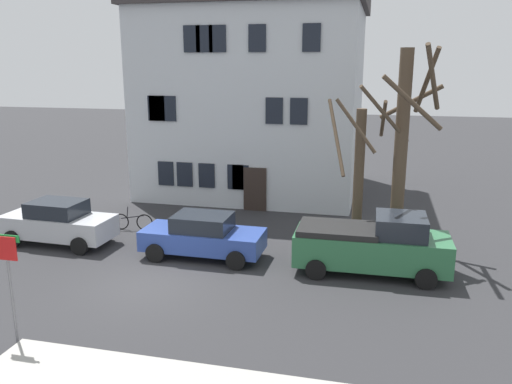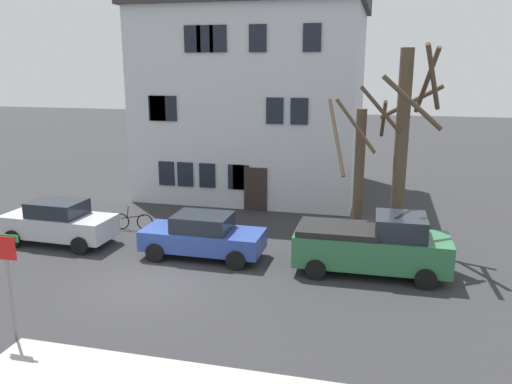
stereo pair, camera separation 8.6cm
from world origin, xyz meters
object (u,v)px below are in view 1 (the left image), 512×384
car_blue_sedan (203,236)px  street_sign_pole (8,268)px  tree_bare_near (359,169)px  bicycle_leaning (133,222)px  building_main (256,87)px  car_silver_sedan (58,223)px  tree_bare_mid (404,144)px  pickup_truck_green (373,245)px

car_blue_sedan → street_sign_pole: bearing=-111.4°
tree_bare_near → bicycle_leaning: size_ratio=3.58×
building_main → car_silver_sedan: bearing=-116.0°
car_silver_sedan → tree_bare_near: bearing=12.1°
tree_bare_mid → car_blue_sedan: size_ratio=1.71×
pickup_truck_green → bicycle_leaning: size_ratio=2.94×
car_silver_sedan → street_sign_pole: size_ratio=1.53×
car_blue_sedan → car_silver_sedan: bearing=179.4°
tree_bare_near → pickup_truck_green: size_ratio=1.22×
car_blue_sedan → bicycle_leaning: 4.63m
tree_bare_near → car_blue_sedan: 6.35m
bicycle_leaning → car_blue_sedan: bearing=-30.3°
car_blue_sedan → bicycle_leaning: bearing=149.7°
building_main → tree_bare_near: (6.04, -8.50, -2.58)m
car_silver_sedan → street_sign_pole: street_sign_pole is taller
tree_bare_near → car_silver_sedan: size_ratio=1.41×
car_silver_sedan → bicycle_leaning: bearing=48.4°
pickup_truck_green → street_sign_pole: (-8.68, -6.71, 1.01)m
car_blue_sedan → street_sign_pole: (-2.66, -6.79, 1.19)m
car_silver_sedan → pickup_truck_green: size_ratio=0.86×
street_sign_pole → tree_bare_near: bearing=49.1°
bicycle_leaning → car_silver_sedan: bearing=-131.6°
tree_bare_near → car_blue_sedan: bearing=-155.1°
street_sign_pole → bicycle_leaning: bearing=98.2°
building_main → tree_bare_mid: building_main is taller
tree_bare_mid → building_main: bearing=131.6°
tree_bare_mid → tree_bare_near: bearing=178.6°
building_main → street_sign_pole: bearing=-96.4°
building_main → car_silver_sedan: 13.06m
car_blue_sedan → pickup_truck_green: (6.03, -0.08, 0.19)m
tree_bare_near → tree_bare_mid: (1.53, -0.04, 1.00)m
tree_bare_mid → bicycle_leaning: bearing=-179.3°
car_silver_sedan → pickup_truck_green: bearing=-0.7°
building_main → tree_bare_near: size_ratio=1.86×
tree_bare_mid → car_silver_sedan: (-12.89, -2.39, -3.20)m
tree_bare_near → car_blue_sedan: tree_bare_near is taller
pickup_truck_green → tree_bare_near: bearing=104.1°
car_blue_sedan → street_sign_pole: street_sign_pole is taller
pickup_truck_green → street_sign_pole: 11.02m
tree_bare_mid → bicycle_leaning: size_ratio=4.35×
pickup_truck_green → bicycle_leaning: 10.30m
car_blue_sedan → pickup_truck_green: bearing=-0.7°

